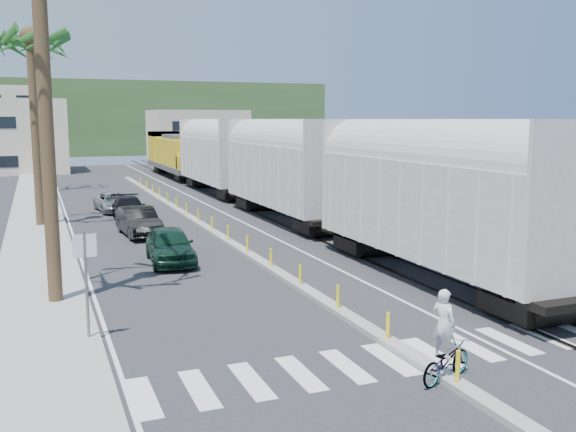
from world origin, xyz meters
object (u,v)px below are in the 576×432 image
object	(u,v)px
car_second	(139,221)
cyclist	(445,353)
car_lead	(170,245)
street_sign	(86,270)

from	to	relation	value
car_second	cyclist	distance (m)	21.32
car_lead	car_second	size ratio (longest dim) A/B	0.98
street_sign	cyclist	size ratio (longest dim) A/B	1.39
car_lead	cyclist	world-z (taller)	cyclist
street_sign	car_lead	distance (m)	9.58
car_second	cyclist	world-z (taller)	cyclist
cyclist	street_sign	bearing A→B (deg)	30.50
car_lead	cyclist	bearing A→B (deg)	-72.95
car_second	street_sign	bearing A→B (deg)	-107.56
car_lead	cyclist	size ratio (longest dim) A/B	2.05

